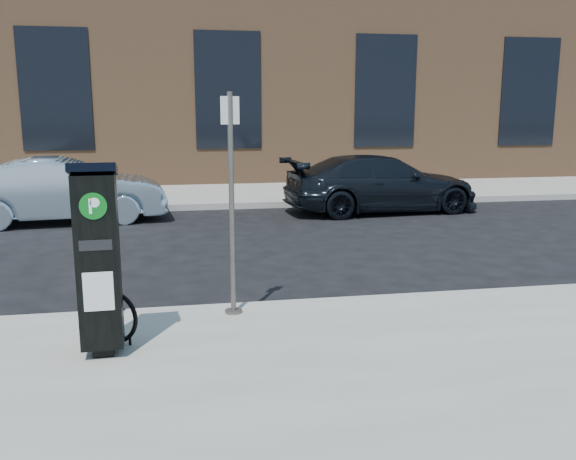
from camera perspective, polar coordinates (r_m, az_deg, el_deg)
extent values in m
plane|color=black|center=(7.58, 2.42, -7.62)|extent=(120.00, 120.00, 0.00)
cube|color=gray|center=(21.19, -5.93, 4.76)|extent=(60.00, 12.00, 0.15)
cube|color=#9E9B93|center=(7.53, 2.46, -7.13)|extent=(60.00, 0.12, 0.16)
cube|color=#9E9B93|center=(15.28, -4.18, 2.29)|extent=(60.00, 0.12, 0.16)
cube|color=brown|center=(24.09, -6.70, 14.87)|extent=(28.00, 10.00, 8.00)
cube|color=black|center=(19.28, -20.95, 12.17)|extent=(2.00, 0.06, 3.50)
cube|color=black|center=(19.05, -5.63, 12.86)|extent=(2.00, 0.06, 3.50)
cube|color=black|center=(20.09, 9.10, 12.69)|extent=(2.00, 0.06, 3.50)
cube|color=black|center=(22.24, 21.62, 11.91)|extent=(2.00, 0.06, 3.50)
cube|color=black|center=(6.18, -16.84, -10.62)|extent=(0.20, 0.20, 0.10)
cube|color=black|center=(5.92, -17.32, -2.83)|extent=(0.40, 0.35, 1.63)
cube|color=black|center=(5.78, -17.81, 5.41)|extent=(0.44, 0.39, 0.15)
cylinder|color=#065113|center=(5.65, -17.77, 2.15)|extent=(0.24, 0.02, 0.24)
cube|color=white|center=(5.65, -17.77, 2.15)|extent=(0.09, 0.01, 0.13)
cube|color=silver|center=(5.82, -17.31, -5.52)|extent=(0.27, 0.02, 0.36)
cube|color=black|center=(5.71, -17.56, -1.37)|extent=(0.29, 0.02, 0.10)
cylinder|color=#514C47|center=(7.09, -5.11, -7.58)|extent=(0.20, 0.20, 0.03)
cylinder|color=#514C47|center=(6.80, -5.29, 2.26)|extent=(0.06, 0.06, 2.48)
cube|color=silver|center=(6.72, -5.45, 11.09)|extent=(0.21, 0.10, 0.30)
torus|color=black|center=(6.34, -16.12, -7.84)|extent=(0.52, 0.28, 0.56)
cylinder|color=black|center=(6.51, -17.42, -9.47)|extent=(0.03, 0.03, 0.11)
cylinder|color=black|center=(6.33, -14.57, -9.90)|extent=(0.03, 0.03, 0.11)
imported|color=#9DB5C9|center=(14.15, -20.19, 3.50)|extent=(4.44, 1.97, 1.42)
imported|color=black|center=(14.89, 8.72, 4.32)|extent=(4.84, 2.27, 1.37)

